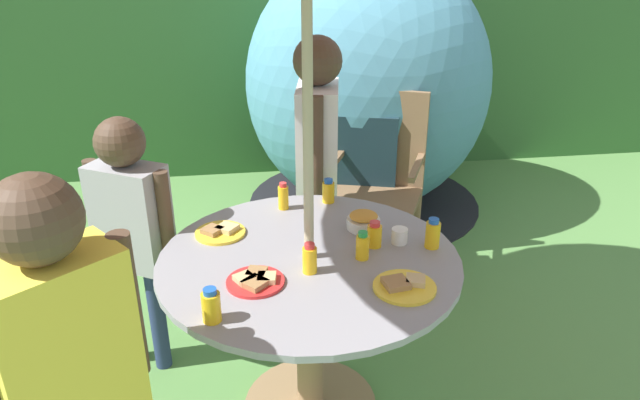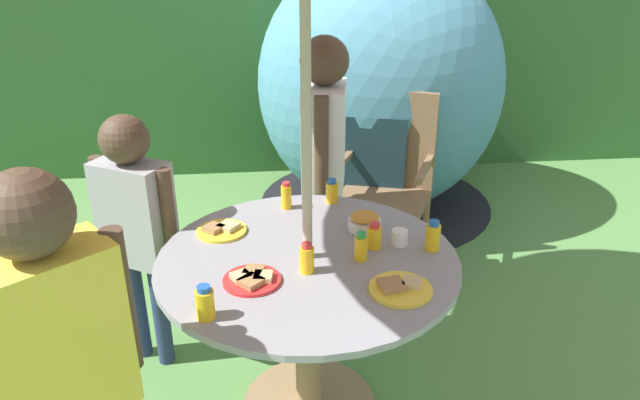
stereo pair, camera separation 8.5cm
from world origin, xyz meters
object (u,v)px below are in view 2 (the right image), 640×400
object	(u,v)px
juice_bottle_back_edge	(361,247)
juice_bottle_mid_right	(286,196)
child_in_white_shirt	(324,138)
juice_bottle_near_left	(374,236)
juice_bottle_front_edge	(205,303)
garden_table	(308,302)
juice_bottle_near_right	(307,259)
juice_bottle_far_left	(332,192)
wooden_chair	(387,173)
child_in_grey_shirt	(135,213)
juice_bottle_center_front	(433,236)
child_in_yellow_shirt	(55,339)
plate_far_right	(252,279)
plate_center_back	(400,288)
dome_tent	(379,85)
snack_bowl	(365,222)
cup_near	(400,237)
plate_mid_left	(222,230)

from	to	relation	value
juice_bottle_back_edge	juice_bottle_mid_right	bearing A→B (deg)	118.18
child_in_white_shirt	juice_bottle_back_edge	size ratio (longest dim) A/B	12.74
juice_bottle_near_left	juice_bottle_back_edge	bearing A→B (deg)	-127.26
juice_bottle_back_edge	juice_bottle_front_edge	bearing A→B (deg)	-150.30
garden_table	juice_bottle_near_right	size ratio (longest dim) A/B	9.86
juice_bottle_far_left	juice_bottle_front_edge	xyz separation A→B (m)	(-0.49, -0.82, 0.00)
wooden_chair	juice_bottle_front_edge	distance (m)	1.78
child_in_white_shirt	juice_bottle_back_edge	bearing A→B (deg)	12.28
juice_bottle_far_left	garden_table	bearing A→B (deg)	-107.18
juice_bottle_near_left	juice_bottle_near_right	xyz separation A→B (m)	(-0.27, -0.15, 0.01)
child_in_grey_shirt	juice_bottle_center_front	world-z (taller)	child_in_grey_shirt
child_in_yellow_shirt	juice_bottle_back_edge	xyz separation A→B (m)	(0.91, 0.53, -0.07)
plate_far_right	plate_center_back	size ratio (longest dim) A/B	0.94
dome_tent	juice_bottle_far_left	xyz separation A→B (m)	(-0.51, -1.55, -0.10)
juice_bottle_far_left	child_in_yellow_shirt	bearing A→B (deg)	-129.64
plate_far_right	juice_bottle_near_left	xyz separation A→B (m)	(0.46, 0.20, 0.04)
child_in_yellow_shirt	snack_bowl	distance (m)	1.23
juice_bottle_center_front	plate_center_back	bearing A→B (deg)	-124.61
juice_bottle_center_front	juice_bottle_near_left	bearing A→B (deg)	170.04
child_in_grey_shirt	plate_center_back	xyz separation A→B (m)	(0.99, -0.65, -0.01)
dome_tent	cup_near	bearing A→B (deg)	-82.48
child_in_white_shirt	juice_bottle_near_right	xyz separation A→B (m)	(-0.17, -0.99, -0.11)
snack_bowl	cup_near	world-z (taller)	snack_bowl
juice_bottle_near_left	cup_near	distance (m)	0.10
juice_bottle_center_front	juice_bottle_mid_right	world-z (taller)	juice_bottle_mid_right
garden_table	juice_bottle_back_edge	bearing A→B (deg)	-11.08
garden_table	cup_near	bearing A→B (deg)	9.29
plate_mid_left	juice_bottle_far_left	size ratio (longest dim) A/B	1.83
garden_table	snack_bowl	xyz separation A→B (m)	(0.25, 0.20, 0.24)
child_in_white_shirt	juice_bottle_mid_right	distance (m)	0.51
juice_bottle_center_front	juice_bottle_mid_right	size ratio (longest dim) A/B	0.99
juice_bottle_near_right	snack_bowl	bearing A→B (deg)	49.66
juice_bottle_far_left	juice_bottle_back_edge	size ratio (longest dim) A/B	1.00
garden_table	plate_center_back	size ratio (longest dim) A/B	5.24
juice_bottle_center_front	snack_bowl	bearing A→B (deg)	140.11
wooden_chair	juice_bottle_mid_right	size ratio (longest dim) A/B	8.51
dome_tent	snack_bowl	world-z (taller)	dome_tent
plate_far_right	juice_bottle_far_left	distance (m)	0.72
juice_bottle_center_front	juice_bottle_back_edge	world-z (taller)	juice_bottle_center_front
juice_bottle_far_left	juice_bottle_back_edge	bearing A→B (deg)	-84.78
child_in_white_shirt	child_in_yellow_shirt	size ratio (longest dim) A/B	1.05
child_in_white_shirt	cup_near	size ratio (longest dim) A/B	22.24
juice_bottle_near_left	juice_bottle_far_left	bearing A→B (deg)	104.61
garden_table	snack_bowl	size ratio (longest dim) A/B	8.31
plate_center_back	juice_bottle_mid_right	distance (m)	0.77
wooden_chair	juice_bottle_center_front	bearing A→B (deg)	-68.64
plate_center_back	cup_near	distance (m)	0.32
juice_bottle_near_left	juice_bottle_center_front	world-z (taller)	juice_bottle_center_front
child_in_yellow_shirt	garden_table	bearing A→B (deg)	0.00
dome_tent	snack_bowl	bearing A→B (deg)	-86.53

